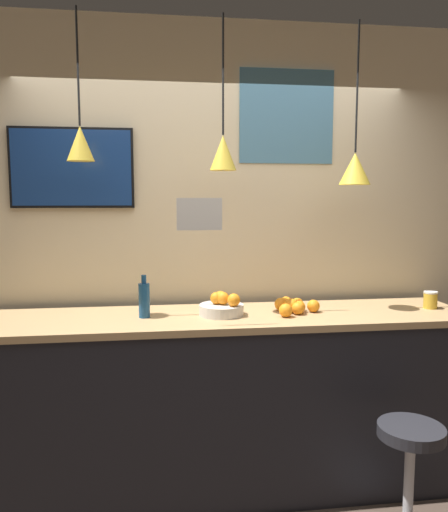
% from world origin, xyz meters
% --- Properties ---
extents(back_wall, '(8.00, 0.06, 2.90)m').
position_xyz_m(back_wall, '(0.00, 1.04, 1.45)').
color(back_wall, beige).
rests_on(back_wall, ground_plane).
extents(service_counter, '(2.95, 0.64, 1.08)m').
position_xyz_m(service_counter, '(0.00, 0.61, 0.54)').
color(service_counter, black).
rests_on(service_counter, ground_plane).
extents(bar_stool, '(0.37, 0.37, 0.64)m').
position_xyz_m(bar_stool, '(0.86, -0.03, 0.43)').
color(bar_stool, '#B7B7BC').
rests_on(bar_stool, ground_plane).
extents(fruit_bowl, '(0.26, 0.26, 0.14)m').
position_xyz_m(fruit_bowl, '(-0.01, 0.61, 1.13)').
color(fruit_bowl, beige).
rests_on(fruit_bowl, service_counter).
extents(orange_pile, '(0.28, 0.29, 0.09)m').
position_xyz_m(orange_pile, '(0.42, 0.62, 1.12)').
color(orange_pile, orange).
rests_on(orange_pile, service_counter).
extents(juice_bottle, '(0.06, 0.06, 0.25)m').
position_xyz_m(juice_bottle, '(-0.46, 0.61, 1.19)').
color(juice_bottle, navy).
rests_on(juice_bottle, service_counter).
extents(spread_jar, '(0.08, 0.08, 0.11)m').
position_xyz_m(spread_jar, '(1.30, 0.61, 1.14)').
color(spread_jar, gold).
rests_on(spread_jar, service_counter).
extents(pendant_lamp_left, '(0.15, 0.15, 0.83)m').
position_xyz_m(pendant_lamp_left, '(-0.80, 0.65, 2.08)').
color(pendant_lamp_left, black).
extents(pendant_lamp_middle, '(0.16, 0.16, 0.87)m').
position_xyz_m(pendant_lamp_middle, '(0.00, 0.65, 2.04)').
color(pendant_lamp_middle, black).
extents(pendant_lamp_right, '(0.19, 0.19, 0.95)m').
position_xyz_m(pendant_lamp_right, '(0.80, 0.65, 1.95)').
color(pendant_lamp_right, black).
extents(mounted_tv, '(0.75, 0.04, 0.50)m').
position_xyz_m(mounted_tv, '(-0.90, 0.99, 1.95)').
color(mounted_tv, black).
extents(hanging_menu_board, '(0.24, 0.01, 0.17)m').
position_xyz_m(hanging_menu_board, '(-0.16, 0.37, 1.68)').
color(hanging_menu_board, white).
extents(wall_poster, '(0.63, 0.01, 0.60)m').
position_xyz_m(wall_poster, '(0.47, 1.01, 2.30)').
color(wall_poster, teal).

